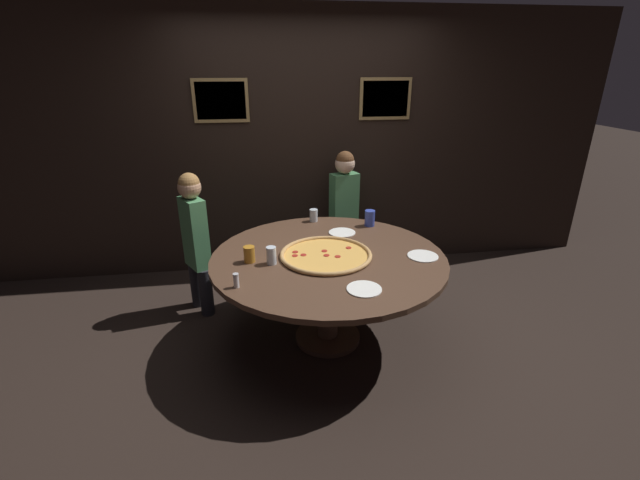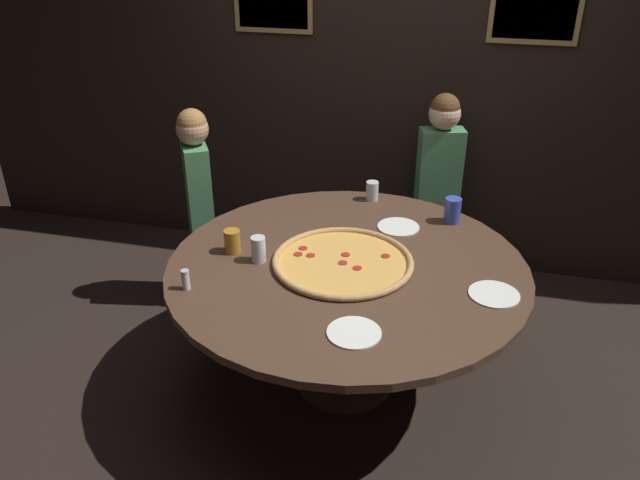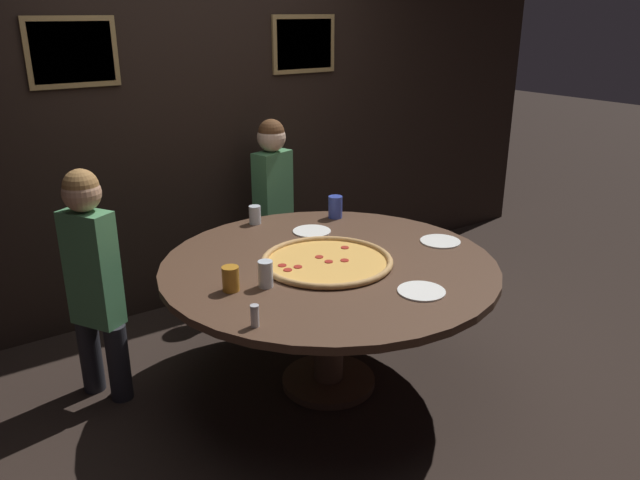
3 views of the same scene
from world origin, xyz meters
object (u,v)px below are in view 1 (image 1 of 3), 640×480
(drink_cup_centre_back, at_px, (314,215))
(white_plate_left_side, at_px, (364,289))
(dining_table, at_px, (328,269))
(drink_cup_near_right, at_px, (271,255))
(diner_side_left, at_px, (344,207))
(giant_pizza, at_px, (326,255))
(white_plate_beside_cup, at_px, (423,256))
(white_plate_far_back, at_px, (342,233))
(drink_cup_far_right, at_px, (370,218))
(diner_side_right, at_px, (195,236))
(condiment_shaker, at_px, (236,280))
(drink_cup_far_left, at_px, (249,254))

(drink_cup_centre_back, relative_size, white_plate_left_side, 0.50)
(dining_table, xyz_separation_m, drink_cup_near_right, (-0.43, -0.08, 0.18))
(diner_side_left, bearing_deg, drink_cup_centre_back, 30.57)
(giant_pizza, bearing_deg, white_plate_left_side, -73.27)
(dining_table, height_order, white_plate_beside_cup, white_plate_beside_cup)
(white_plate_far_back, distance_m, diner_side_left, 0.74)
(dining_table, xyz_separation_m, drink_cup_far_right, (0.47, 0.59, 0.18))
(drink_cup_far_right, xyz_separation_m, drink_cup_near_right, (-0.89, -0.66, -0.01))
(drink_cup_far_right, bearing_deg, giant_pizza, -129.30)
(drink_cup_centre_back, distance_m, diner_side_right, 1.05)
(condiment_shaker, bearing_deg, drink_cup_far_left, 77.80)
(dining_table, xyz_separation_m, white_plate_beside_cup, (0.69, -0.12, 0.12))
(drink_cup_centre_back, relative_size, diner_side_left, 0.09)
(drink_cup_centre_back, height_order, drink_cup_near_right, drink_cup_near_right)
(diner_side_left, bearing_deg, drink_cup_far_left, 35.06)
(drink_cup_near_right, distance_m, diner_side_right, 0.93)
(giant_pizza, distance_m, white_plate_left_side, 0.56)
(drink_cup_near_right, height_order, white_plate_left_side, drink_cup_near_right)
(drink_cup_centre_back, distance_m, diner_side_left, 0.53)
(white_plate_beside_cup, bearing_deg, diner_side_left, 105.11)
(diner_side_right, bearing_deg, dining_table, -150.68)
(drink_cup_far_left, xyz_separation_m, drink_cup_centre_back, (0.57, 0.79, -0.00))
(dining_table, relative_size, drink_cup_far_right, 12.57)
(dining_table, xyz_separation_m, diner_side_right, (-1.05, 0.61, 0.09))
(giant_pizza, xyz_separation_m, white_plate_left_side, (0.16, -0.54, -0.01))
(diner_side_left, bearing_deg, giant_pizza, 55.71)
(diner_side_right, bearing_deg, drink_cup_far_left, -174.16)
(giant_pizza, xyz_separation_m, diner_side_left, (0.37, 1.17, -0.02))
(white_plate_left_side, height_order, condiment_shaker, condiment_shaker)
(white_plate_beside_cup, relative_size, condiment_shaker, 2.35)
(white_plate_left_side, distance_m, diner_side_left, 1.72)
(drink_cup_near_right, bearing_deg, white_plate_far_back, 40.23)
(drink_cup_centre_back, relative_size, condiment_shaker, 1.16)
(dining_table, distance_m, condiment_shaker, 0.79)
(diner_side_right, bearing_deg, drink_cup_near_right, -168.36)
(dining_table, distance_m, white_plate_beside_cup, 0.71)
(drink_cup_far_left, distance_m, diner_side_right, 0.79)
(dining_table, distance_m, white_plate_left_side, 0.58)
(white_plate_left_side, height_order, diner_side_left, diner_side_left)
(diner_side_left, bearing_deg, drink_cup_far_right, 84.63)
(drink_cup_centre_back, bearing_deg, condiment_shaker, -119.19)
(drink_cup_near_right, bearing_deg, white_plate_beside_cup, -1.94)
(drink_cup_far_left, relative_size, white_plate_left_side, 0.53)
(dining_table, height_order, white_plate_left_side, white_plate_left_side)
(white_plate_left_side, bearing_deg, diner_side_left, 83.04)
(drink_cup_near_right, height_order, white_plate_beside_cup, drink_cup_near_right)
(white_plate_beside_cup, relative_size, diner_side_right, 0.18)
(dining_table, bearing_deg, condiment_shaker, -149.08)
(drink_cup_far_left, xyz_separation_m, diner_side_right, (-0.46, 0.64, -0.08))
(giant_pizza, relative_size, diner_side_left, 0.53)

